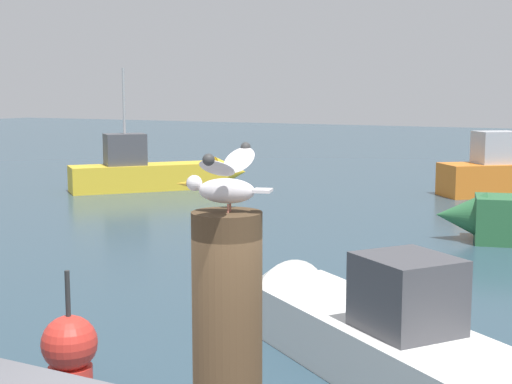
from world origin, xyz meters
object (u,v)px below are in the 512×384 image
(mooring_post, at_px, (227,344))
(boat_yellow, at_px, (160,172))
(channel_buoy, at_px, (70,354))
(seagull, at_px, (226,180))
(boat_white, at_px, (349,324))

(mooring_post, height_order, boat_yellow, boat_yellow)
(mooring_post, height_order, channel_buoy, mooring_post)
(mooring_post, distance_m, seagull, 0.67)
(mooring_post, bearing_deg, boat_yellow, 125.82)
(boat_yellow, bearing_deg, mooring_post, -54.18)
(seagull, distance_m, channel_buoy, 5.10)
(boat_yellow, bearing_deg, boat_white, -46.98)
(mooring_post, relative_size, boat_yellow, 0.22)
(seagull, distance_m, boat_white, 6.01)
(boat_white, bearing_deg, mooring_post, -74.62)
(mooring_post, xyz_separation_m, seagull, (-0.00, -0.00, 0.67))
(seagull, distance_m, boat_yellow, 20.66)
(channel_buoy, bearing_deg, mooring_post, -39.98)
(boat_white, bearing_deg, boat_yellow, 133.02)
(boat_yellow, xyz_separation_m, channel_buoy, (8.51, -13.72, -0.07))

